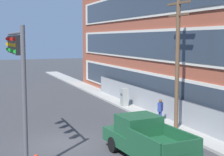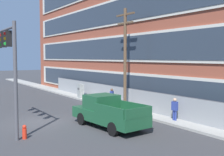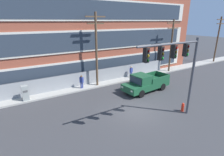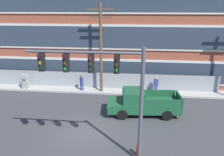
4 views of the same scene
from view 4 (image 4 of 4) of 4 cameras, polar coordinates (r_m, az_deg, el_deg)
name	(u,v)px [view 4 (image 4 of 4)]	position (r m, az deg, el deg)	size (l,w,h in m)	color
ground_plane	(86,132)	(15.43, -6.68, -13.85)	(160.00, 160.00, 0.00)	#38383A
sidewalk_building_side	(103,90)	(22.18, -2.43, -3.15)	(80.00, 1.96, 0.16)	#9E9B93
brick_mill_building	(79,1)	(27.05, -8.71, 19.26)	(42.73, 10.21, 17.45)	brown
chain_link_fence	(80,80)	(22.75, -8.36, -0.53)	(27.69, 0.06, 1.80)	gray
traffic_signal_mast	(102,78)	(10.87, -2.51, -0.08)	(5.91, 0.43, 6.34)	#4C4C51
pickup_truck_dark_green	(142,103)	(17.39, 7.80, -6.43)	(5.77, 2.51, 2.01)	#194C2D
utility_pole_near_corner	(101,46)	(20.52, -2.93, 8.39)	(2.36, 0.26, 8.43)	brown
electrical_cabinet	(25,82)	(23.84, -21.72, -1.05)	(0.59, 0.53, 1.63)	#939993
pedestrian_near_cabinet	(82,82)	(21.84, -7.92, -1.16)	(0.43, 0.47, 1.69)	navy
pedestrian_by_fence	(156,84)	(21.63, 11.42, -1.54)	(0.44, 0.32, 1.69)	navy
fire_hydrant	(138,150)	(13.18, 6.87, -18.10)	(0.24, 0.24, 0.78)	red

